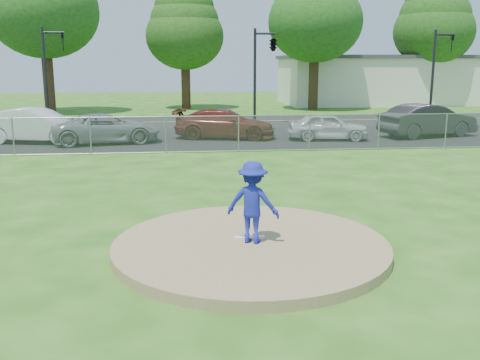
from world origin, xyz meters
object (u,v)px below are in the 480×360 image
Objects in this scene: parked_car_gray at (106,128)px; parked_car_pearl at (328,126)px; parked_car_white at (37,125)px; traffic_signal_left at (49,68)px; traffic_signal_center at (271,46)px; tree_right at (316,9)px; pitcher at (253,202)px; tree_far_right at (434,21)px; parked_car_darkred at (225,124)px; traffic_signal_right at (437,67)px; commercial_building at (373,79)px; tree_center at (185,26)px; parked_car_charcoal at (428,120)px; traffic_cone at (97,133)px.

parked_car_gray is 1.27× the size of parked_car_pearl.
parked_car_white is 13.64m from parked_car_pearl.
traffic_signal_left is 1.00× the size of traffic_signal_center.
tree_right reaches higher than pitcher.
tree_far_right is 25.42m from parked_car_pearl.
parked_car_white is 8.78m from parked_car_darkred.
parked_car_darkred is at bearing 84.59° from parked_car_pearl.
tree_right reaches higher than traffic_signal_right.
tree_far_right is 1.92× the size of traffic_signal_left.
commercial_building is 17.99m from tree_center.
pitcher is (-14.20, -22.02, -2.36)m from traffic_signal_right.
tree_center is 2.03× the size of parked_car_gray.
tree_far_right is at bearing 39.04° from traffic_signal_center.
traffic_signal_right is at bearing -43.34° from parked_car_charcoal.
parked_car_pearl is (-3.39, -16.96, -6.99)m from tree_right.
parked_car_white is at bearing -136.95° from commercial_building.
traffic_signal_center is at bearing 33.98° from traffic_cone.
tree_center is 10.27m from tree_right.
parked_car_gray is (-19.03, -6.89, -2.68)m from traffic_signal_right.
traffic_signal_center is at bearing -63.43° from parked_car_gray.
pitcher reaches higher than parked_car_pearl.
parked_car_gray is (-13.79, -16.89, -6.97)m from tree_right.
tree_far_right is 40.77m from pitcher.
parked_car_white is at bearing 94.76° from parked_car_pearl.
pitcher is at bearing -88.26° from tree_center.
commercial_building is 2.93× the size of traffic_signal_right.
parked_car_white is 1.00× the size of parked_car_gray.
pitcher is 16.66m from traffic_cone.
commercial_building is at bearing 46.24° from traffic_cone.
parked_car_charcoal reaches higher than parked_car_darkred.
pitcher is 16.07m from parked_car_pearl.
parked_car_charcoal is at bearing -17.83° from traffic_signal_left.
tree_center is at bearing -22.97° from parked_car_gray.
traffic_signal_center is at bearing -116.71° from tree_right.
traffic_signal_center is 1.47× the size of parked_car_pearl.
traffic_signal_center is at bearing -15.53° from parked_car_darkred.
tree_far_right is 32.50m from traffic_cone.
traffic_signal_right is at bearing 17.74° from traffic_cone.
pitcher reaches higher than parked_car_white.
tree_center is 1.76× the size of traffic_signal_left.
tree_right reaches higher than parked_car_pearl.
parked_car_darkred is (8.76, 0.54, -0.09)m from parked_car_white.
parked_car_white is 0.99× the size of parked_car_darkred.
commercial_building is at bearing -21.73° from parked_car_darkred.
tree_right is at bearing -8.88° from parked_car_charcoal.
tree_far_right reaches higher than traffic_signal_left.
pitcher is (1.03, -34.02, -5.47)m from tree_center.
parked_car_white reaches higher than traffic_cone.
traffic_signal_center is (4.97, -12.00, -1.86)m from tree_center.
tree_far_right is 27.71m from parked_car_darkred.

